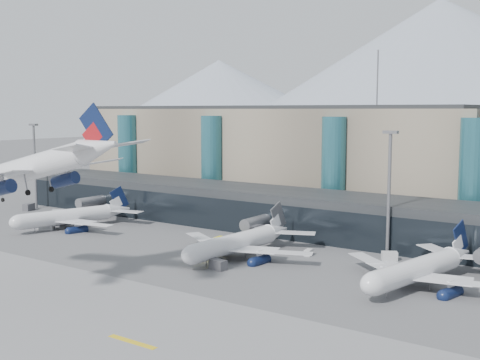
# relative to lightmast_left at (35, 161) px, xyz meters

# --- Properties ---
(ground) EXTENTS (900.00, 900.00, 0.00)m
(ground) POSITION_rel_lightmast_left_xyz_m (80.00, -45.00, -14.42)
(ground) COLOR #515154
(ground) RESTS_ON ground
(runway_strip) EXTENTS (400.00, 40.00, 0.04)m
(runway_strip) POSITION_rel_lightmast_left_xyz_m (80.00, -60.00, -14.40)
(runway_strip) COLOR slate
(runway_strip) RESTS_ON ground
(runway_markings) EXTENTS (128.00, 1.00, 0.02)m
(runway_markings) POSITION_rel_lightmast_left_xyz_m (80.00, -60.00, -14.37)
(runway_markings) COLOR gold
(runway_markings) RESTS_ON ground
(concourse) EXTENTS (170.00, 27.00, 10.00)m
(concourse) POSITION_rel_lightmast_left_xyz_m (79.98, 12.73, -9.45)
(concourse) COLOR black
(concourse) RESTS_ON ground
(terminal_main) EXTENTS (130.00, 30.00, 31.00)m
(terminal_main) POSITION_rel_lightmast_left_xyz_m (55.00, 45.00, 1.03)
(terminal_main) COLOR gray
(terminal_main) RESTS_ON ground
(teal_towers) EXTENTS (116.40, 19.40, 46.00)m
(teal_towers) POSITION_rel_lightmast_left_xyz_m (65.01, 29.01, -0.41)
(teal_towers) COLOR #286572
(teal_towers) RESTS_ON ground
(lightmast_left) EXTENTS (3.00, 1.20, 25.60)m
(lightmast_left) POSITION_rel_lightmast_left_xyz_m (0.00, 0.00, 0.00)
(lightmast_left) COLOR slate
(lightmast_left) RESTS_ON ground
(lightmast_mid) EXTENTS (3.00, 1.20, 25.60)m
(lightmast_mid) POSITION_rel_lightmast_left_xyz_m (110.00, 3.00, 0.00)
(lightmast_mid) COLOR slate
(lightmast_mid) RESTS_ON ground
(hero_jet) EXTENTS (34.91, 35.50, 11.46)m
(hero_jet) POSITION_rel_lightmast_left_xyz_m (72.81, -51.86, 7.40)
(hero_jet) COLOR silver
(hero_jet) RESTS_ON ground
(jet_parked_left) EXTENTS (32.19, 33.56, 10.77)m
(jet_parked_left) POSITION_rel_lightmast_left_xyz_m (34.10, -12.69, -10.34)
(jet_parked_left) COLOR silver
(jet_parked_left) RESTS_ON ground
(jet_parked_mid) EXTENTS (34.08, 33.55, 11.00)m
(jet_parked_mid) POSITION_rel_lightmast_left_xyz_m (85.80, -13.48, -10.26)
(jet_parked_mid) COLOR silver
(jet_parked_mid) RESTS_ON ground
(jet_parked_right) EXTENTS (33.18, 34.06, 10.95)m
(jet_parked_right) POSITION_rel_lightmast_left_xyz_m (122.86, -12.65, -10.28)
(jet_parked_right) COLOR silver
(jet_parked_right) RESTS_ON ground
(veh_a) EXTENTS (4.17, 3.69, 2.05)m
(veh_a) POSITION_rel_lightmast_left_xyz_m (29.99, -19.45, -13.40)
(veh_a) COLOR #BCBCBC
(veh_a) RESTS_ON ground
(veh_b) EXTENTS (1.94, 2.98, 1.66)m
(veh_b) POSITION_rel_lightmast_left_xyz_m (75.56, -8.22, -13.59)
(veh_b) COLOR yellow
(veh_b) RESTS_ON ground
(veh_c) EXTENTS (3.65, 2.38, 1.88)m
(veh_c) POSITION_rel_lightmast_left_xyz_m (87.88, -25.36, -13.48)
(veh_c) COLOR #46454A
(veh_c) RESTS_ON ground
(veh_d) EXTENTS (3.46, 3.00, 1.75)m
(veh_d) POSITION_rel_lightmast_left_xyz_m (111.76, -0.36, -13.55)
(veh_d) COLOR #BCBCBC
(veh_d) RESTS_ON ground
(veh_f) EXTENTS (3.07, 4.12, 2.06)m
(veh_f) POSITION_rel_lightmast_left_xyz_m (1.76, -4.08, -13.39)
(veh_f) COLOR #46454A
(veh_f) RESTS_ON ground
(veh_g) EXTENTS (1.59, 2.37, 1.29)m
(veh_g) POSITION_rel_lightmast_left_xyz_m (96.68, -6.10, -13.78)
(veh_g) COLOR #BCBCBC
(veh_g) RESTS_ON ground
(veh_h) EXTENTS (3.72, 2.94, 1.82)m
(veh_h) POSITION_rel_lightmast_left_xyz_m (81.88, -20.81, -13.51)
(veh_h) COLOR yellow
(veh_h) RESTS_ON ground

